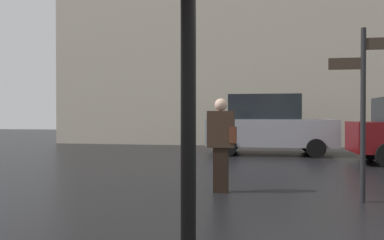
{
  "coord_description": "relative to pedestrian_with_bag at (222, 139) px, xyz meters",
  "views": [
    {
      "loc": [
        -0.16,
        -2.88,
        1.37
      ],
      "look_at": [
        -1.36,
        3.91,
        1.27
      ],
      "focal_mm": 36.3,
      "sensor_mm": 36.0,
      "label": 1
    }
  ],
  "objects": [
    {
      "name": "building_block",
      "position": [
        0.83,
        11.64,
        5.48
      ],
      "size": [
        19.51,
        2.75,
        12.84
      ],
      "primitive_type": "cube",
      "color": "#B2A893",
      "rests_on": "ground"
    },
    {
      "name": "parked_car_left",
      "position": [
        0.94,
        6.87,
        0.08
      ],
      "size": [
        4.3,
        2.07,
        2.05
      ],
      "rotation": [
        0.0,
        0.0,
        2.88
      ],
      "color": "gray",
      "rests_on": "ground"
    },
    {
      "name": "street_signpost",
      "position": [
        2.25,
        -0.39,
        0.72
      ],
      "size": [
        1.08,
        0.08,
        2.72
      ],
      "color": "black",
      "rests_on": "ground"
    },
    {
      "name": "pedestrian_with_bag",
      "position": [
        0.0,
        0.0,
        0.0
      ],
      "size": [
        0.51,
        0.24,
        1.65
      ],
      "rotation": [
        0.0,
        0.0,
        6.26
      ],
      "color": "black",
      "rests_on": "ground"
    }
  ]
}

